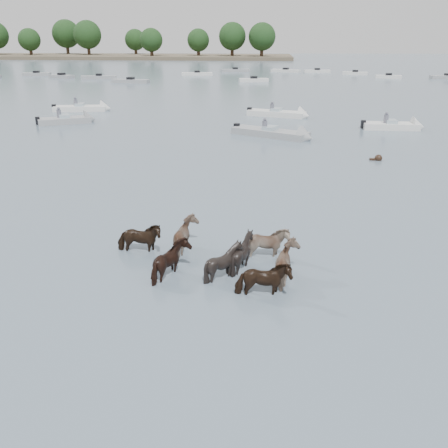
{
  "coord_description": "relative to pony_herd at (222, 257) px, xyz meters",
  "views": [
    {
      "loc": [
        2.46,
        -11.72,
        6.79
      ],
      "look_at": [
        1.23,
        2.69,
        1.1
      ],
      "focal_mm": 38.47,
      "sensor_mm": 36.0,
      "label": 1
    }
  ],
  "objects": [
    {
      "name": "pony_herd",
      "position": [
        0.0,
        0.0,
        0.0
      ],
      "size": [
        6.5,
        4.19,
        1.37
      ],
      "color": "black",
      "rests_on": "ground"
    },
    {
      "name": "motorboat_a",
      "position": [
        -14.78,
        25.8,
        -0.17
      ],
      "size": [
        4.83,
        3.52,
        1.92
      ],
      "rotation": [
        0.0,
        0.0,
        0.47
      ],
      "color": "gray",
      "rests_on": "ground"
    },
    {
      "name": "shoreline",
      "position": [
        -71.24,
        148.3,
        0.1
      ],
      "size": [
        160.0,
        30.0,
        1.0
      ],
      "primitive_type": "cube",
      "color": "#4C4233",
      "rests_on": "ground"
    },
    {
      "name": "motorboat_b",
      "position": [
        2.29,
        21.03,
        -0.18
      ],
      "size": [
        6.18,
        4.43,
        1.92
      ],
      "rotation": [
        0.0,
        0.0,
        -0.51
      ],
      "color": "gray",
      "rests_on": "ground"
    },
    {
      "name": "motorboat_f",
      "position": [
        -15.94,
        32.62,
        -0.18
      ],
      "size": [
        5.65,
        2.48,
        1.92
      ],
      "rotation": [
        0.0,
        0.0,
        0.17
      ],
      "color": "silver",
      "rests_on": "ground"
    },
    {
      "name": "swimming_pony",
      "position": [
        7.83,
        14.71,
        -0.3
      ],
      "size": [
        0.72,
        0.44,
        0.44
      ],
      "color": "black",
      "rests_on": "ground"
    },
    {
      "name": "ground",
      "position": [
        -1.24,
        -1.7,
        -0.4
      ],
      "size": [
        400.0,
        400.0,
        0.0
      ],
      "primitive_type": "plane",
      "color": "#4C5D6D",
      "rests_on": "ground"
    },
    {
      "name": "motorboat_d",
      "position": [
        11.67,
        25.1,
        -0.17
      ],
      "size": [
        4.83,
        1.64,
        1.92
      ],
      "rotation": [
        0.0,
        0.0,
        -0.01
      ],
      "color": "silver",
      "rests_on": "ground"
    },
    {
      "name": "motorboat_c",
      "position": [
        2.92,
        30.52,
        -0.18
      ],
      "size": [
        5.83,
        3.29,
        1.92
      ],
      "rotation": [
        0.0,
        0.0,
        -0.32
      ],
      "color": "silver",
      "rests_on": "ground"
    },
    {
      "name": "distant_flotilla",
      "position": [
        -2.44,
        73.35,
        -0.15
      ],
      "size": [
        106.67,
        28.67,
        0.93
      ],
      "color": "gray",
      "rests_on": "ground"
    },
    {
      "name": "treeline",
      "position": [
        -70.66,
        148.3,
        6.07
      ],
      "size": [
        148.59,
        23.24,
        11.98
      ],
      "color": "#382619",
      "rests_on": "ground"
    }
  ]
}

